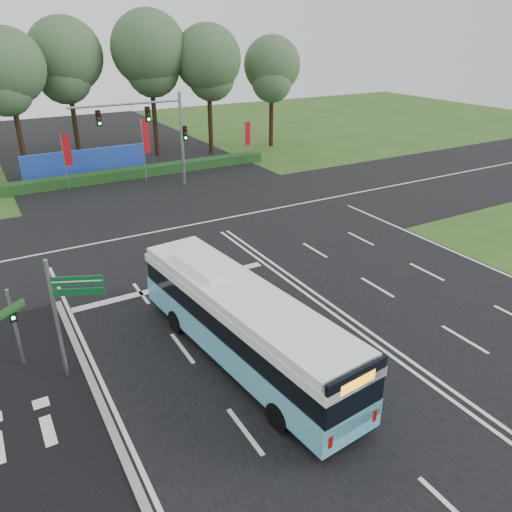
{
  "coord_description": "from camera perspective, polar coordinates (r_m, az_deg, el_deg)",
  "views": [
    {
      "loc": [
        -12.08,
        -15.21,
        11.24
      ],
      "look_at": [
        -2.18,
        2.0,
        2.13
      ],
      "focal_mm": 35.0,
      "sensor_mm": 36.0,
      "label": 1
    }
  ],
  "objects": [
    {
      "name": "ground",
      "position": [
        22.44,
        7.43,
        -5.65
      ],
      "size": [
        120.0,
        120.0,
        0.0
      ],
      "primitive_type": "plane",
      "color": "#2D4D19",
      "rests_on": "ground"
    },
    {
      "name": "road_main",
      "position": [
        22.43,
        7.43,
        -5.61
      ],
      "size": [
        20.0,
        120.0,
        0.04
      ],
      "primitive_type": "cube",
      "color": "black",
      "rests_on": "ground"
    },
    {
      "name": "road_cross",
      "position": [
        31.81,
        -5.61,
        3.87
      ],
      "size": [
        120.0,
        14.0,
        0.05
      ],
      "primitive_type": "cube",
      "color": "black",
      "rests_on": "ground"
    },
    {
      "name": "bike_path",
      "position": [
        16.58,
        -24.58,
        -20.72
      ],
      "size": [
        5.0,
        18.0,
        0.06
      ],
      "primitive_type": "cube",
      "color": "black",
      "rests_on": "ground"
    },
    {
      "name": "kerb_strip",
      "position": [
        16.67,
        -16.07,
        -18.68
      ],
      "size": [
        0.25,
        18.0,
        0.12
      ],
      "primitive_type": "cube",
      "color": "gray",
      "rests_on": "ground"
    },
    {
      "name": "city_bus",
      "position": [
        17.99,
        -1.58,
        -7.75
      ],
      "size": [
        3.42,
        11.27,
        3.19
      ],
      "rotation": [
        0.0,
        0.0,
        0.1
      ],
      "color": "#5BB5D2",
      "rests_on": "ground"
    },
    {
      "name": "pedestrian_signal",
      "position": [
        19.63,
        -25.83,
        -7.18
      ],
      "size": [
        0.27,
        0.4,
        3.12
      ],
      "rotation": [
        0.0,
        0.0,
        0.12
      ],
      "color": "gray",
      "rests_on": "ground"
    },
    {
      "name": "street_sign",
      "position": [
        17.77,
        -20.95,
        -5.42
      ],
      "size": [
        1.64,
        0.8,
        4.56
      ],
      "rotation": [
        0.0,
        0.0,
        -0.42
      ],
      "color": "gray",
      "rests_on": "ground"
    },
    {
      "name": "banner_flag_left",
      "position": [
        40.16,
        -20.86,
        10.9
      ],
      "size": [
        0.63,
        0.11,
        4.24
      ],
      "rotation": [
        0.0,
        0.0,
        0.1
      ],
      "color": "gray",
      "rests_on": "ground"
    },
    {
      "name": "banner_flag_mid",
      "position": [
        40.94,
        -12.54,
        12.76
      ],
      "size": [
        0.68,
        0.33,
        4.95
      ],
      "rotation": [
        0.0,
        0.0,
        0.4
      ],
      "color": "gray",
      "rests_on": "ground"
    },
    {
      "name": "banner_flag_right",
      "position": [
        45.26,
        -1.03,
        13.54
      ],
      "size": [
        0.57,
        0.09,
        3.85
      ],
      "rotation": [
        0.0,
        0.0,
        0.08
      ],
      "color": "gray",
      "rests_on": "ground"
    },
    {
      "name": "traffic_light_gantry",
      "position": [
        38.33,
        -11.12,
        14.31
      ],
      "size": [
        8.41,
        0.28,
        7.0
      ],
      "color": "gray",
      "rests_on": "ground"
    },
    {
      "name": "hedge",
      "position": [
        42.9,
        -12.75,
        9.39
      ],
      "size": [
        22.0,
        1.2,
        0.8
      ],
      "primitive_type": "cube",
      "color": "#143716",
      "rests_on": "ground"
    },
    {
      "name": "blue_hoarding",
      "position": [
        44.15,
        -18.86,
        10.06
      ],
      "size": [
        10.0,
        0.3,
        2.2
      ],
      "primitive_type": "cube",
      "color": "#2041AD",
      "rests_on": "ground"
    },
    {
      "name": "eucalyptus_row",
      "position": [
        47.15,
        -18.29,
        20.3
      ],
      "size": [
        40.96,
        9.64,
        12.9
      ],
      "color": "black",
      "rests_on": "ground"
    }
  ]
}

